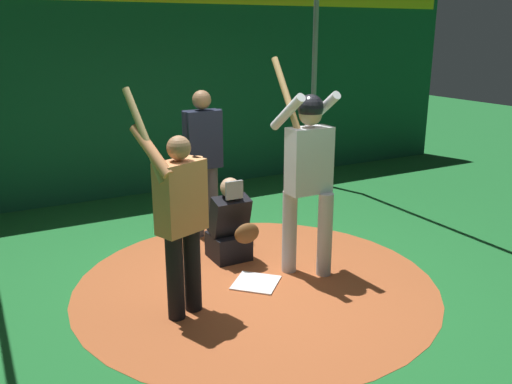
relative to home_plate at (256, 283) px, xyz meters
name	(u,v)px	position (x,y,z in m)	size (l,w,h in m)	color
ground_plane	(256,284)	(0.00, 0.00, -0.01)	(27.66, 27.66, 0.00)	#1E6B2D
dirt_circle	(256,283)	(0.00, 0.00, -0.01)	(3.56, 3.56, 0.01)	#AD562D
home_plate	(256,283)	(0.00, 0.00, 0.00)	(0.42, 0.42, 0.01)	white
batter	(308,167)	(0.01, 0.58, 1.11)	(0.68, 0.49, 2.17)	#BCBCC0
catcher	(231,228)	(-0.66, 0.04, 0.35)	(0.58, 0.40, 0.93)	black
umpire	(203,156)	(-1.49, 0.10, 0.98)	(0.22, 0.49, 1.76)	#4C4C51
visitor	(180,215)	(0.21, -0.84, 0.91)	(0.53, 0.60, 1.98)	black
back_wall	(138,92)	(-3.67, 0.00, 1.52)	(0.23, 11.66, 3.05)	#145133
cage_frame	(256,68)	(0.00, 0.00, 2.08)	(5.83, 5.28, 2.97)	gray
baseball_0	(171,251)	(-1.09, -0.49, 0.03)	(0.07, 0.07, 0.07)	white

